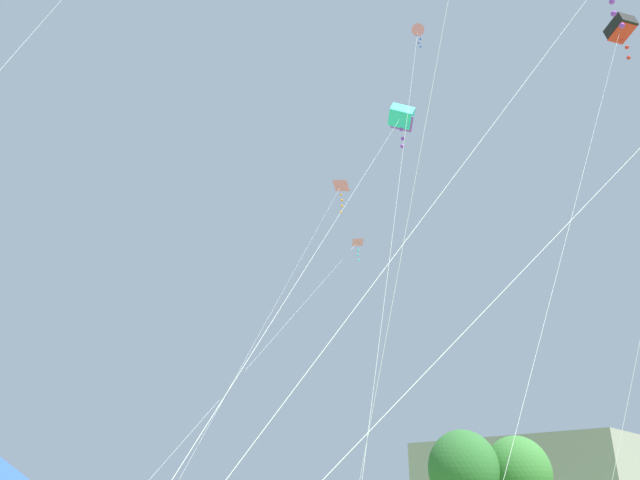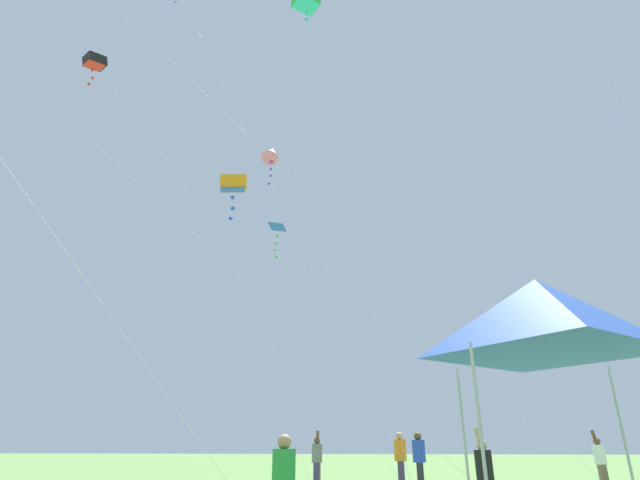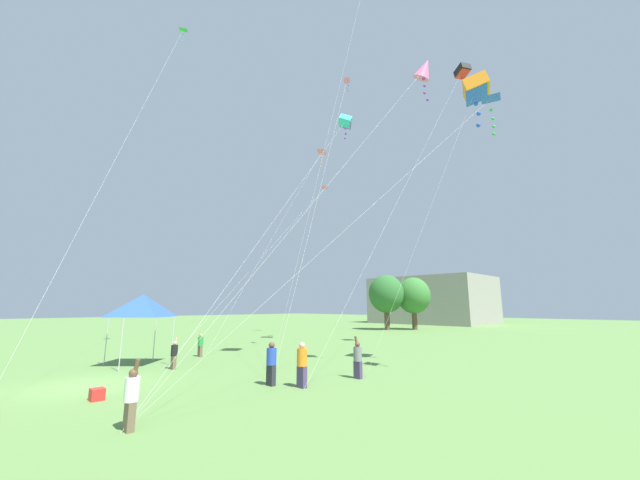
% 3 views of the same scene
% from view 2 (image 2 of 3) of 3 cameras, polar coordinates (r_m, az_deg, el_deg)
% --- Properties ---
extents(festival_tent, '(3.03, 3.03, 4.04)m').
position_cam_2_polar(festival_tent, '(9.39, 23.92, -7.97)').
color(festival_tent, '#B7B7BC').
rests_on(festival_tent, ground).
extents(person_white_shirt, '(0.39, 0.39, 1.89)m').
position_cam_2_polar(person_white_shirt, '(21.33, 29.39, -21.06)').
color(person_white_shirt, brown).
rests_on(person_white_shirt, ground).
extents(person_orange_shirt, '(0.44, 0.44, 1.84)m').
position_cam_2_polar(person_orange_shirt, '(19.82, 9.19, -23.30)').
color(person_orange_shirt, '#473860').
rests_on(person_orange_shirt, ground).
extents(person_grey_shirt, '(0.40, 0.40, 1.94)m').
position_cam_2_polar(person_grey_shirt, '(20.61, -0.35, -23.68)').
color(person_grey_shirt, '#473860').
rests_on(person_grey_shirt, ground).
extents(person_blue_shirt, '(0.43, 0.43, 1.81)m').
position_cam_2_polar(person_blue_shirt, '(18.57, 11.28, -23.28)').
color(person_blue_shirt, '#282833').
rests_on(person_blue_shirt, ground).
extents(person_black_shirt, '(0.35, 0.35, 1.70)m').
position_cam_2_polar(person_black_shirt, '(11.72, 18.32, -23.99)').
color(person_black_shirt, brown).
rests_on(person_black_shirt, ground).
extents(kite_black_box_0, '(1.59, 17.84, 23.38)m').
position_cam_2_polar(kite_black_box_0, '(34.85, -24.32, 18.01)').
color(kite_black_box_0, silver).
rests_on(kite_black_box_0, ground).
extents(kite_pink_diamond_3, '(3.54, 13.89, 17.27)m').
position_cam_2_polar(kite_pink_diamond_3, '(28.34, -5.57, 9.80)').
color(kite_pink_diamond_3, silver).
rests_on(kite_pink_diamond_3, ground).
extents(kite_green_box_4, '(4.80, 5.52, 26.87)m').
position_cam_2_polar(kite_green_box_4, '(33.63, -1.59, 25.59)').
color(kite_green_box_4, silver).
rests_on(kite_green_box_4, ground).
extents(kite_blue_delta_6, '(6.43, 14.35, 13.67)m').
position_cam_2_polar(kite_blue_delta_6, '(29.62, -4.80, 1.26)').
color(kite_blue_delta_6, silver).
rests_on(kite_blue_delta_6, ground).
extents(kite_orange_box_8, '(5.14, 6.55, 16.42)m').
position_cam_2_polar(kite_orange_box_8, '(30.15, -9.90, 6.27)').
color(kite_orange_box_8, silver).
rests_on(kite_orange_box_8, ground).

